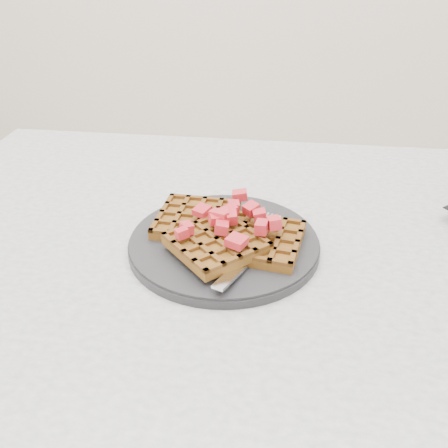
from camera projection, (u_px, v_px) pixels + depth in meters
name	position (u px, v px, depth m)	size (l,w,h in m)	color
table	(268.00, 301.00, 0.79)	(1.20, 0.80, 0.75)	silver
plate	(224.00, 243.00, 0.71)	(0.27, 0.27, 0.02)	black
waffles	(224.00, 233.00, 0.70)	(0.22, 0.21, 0.03)	brown
strawberry_pile	(224.00, 215.00, 0.69)	(0.15, 0.15, 0.02)	#A80915
fork	(252.00, 252.00, 0.67)	(0.02, 0.18, 0.02)	silver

